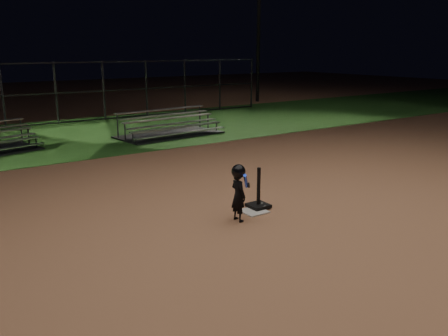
# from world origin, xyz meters

# --- Properties ---
(ground) EXTENTS (80.00, 80.00, 0.00)m
(ground) POSITION_xyz_m (0.00, 0.00, 0.00)
(ground) COLOR #AD724E
(ground) RESTS_ON ground
(grass_strip) EXTENTS (60.00, 8.00, 0.01)m
(grass_strip) POSITION_xyz_m (0.00, 10.00, 0.01)
(grass_strip) COLOR #214F19
(grass_strip) RESTS_ON ground
(home_plate) EXTENTS (0.45, 0.45, 0.02)m
(home_plate) POSITION_xyz_m (0.00, 0.00, 0.01)
(home_plate) COLOR beige
(home_plate) RESTS_ON ground
(batting_tee) EXTENTS (0.38, 0.38, 0.79)m
(batting_tee) POSITION_xyz_m (0.20, 0.12, 0.17)
(batting_tee) COLOR black
(batting_tee) RESTS_ON home_plate
(child_batter) EXTENTS (0.42, 0.54, 1.04)m
(child_batter) POSITION_xyz_m (-0.52, -0.20, 0.55)
(child_batter) COLOR black
(child_batter) RESTS_ON ground
(bleacher_right) EXTENTS (3.81, 2.14, 0.89)m
(bleacher_right) POSITION_xyz_m (2.50, 8.03, 0.18)
(bleacher_right) COLOR silver
(bleacher_right) RESTS_ON ground
(backstop_fence) EXTENTS (20.08, 0.08, 2.50)m
(backstop_fence) POSITION_xyz_m (0.00, 13.00, 1.25)
(backstop_fence) COLOR #38383D
(backstop_fence) RESTS_ON ground
(light_pole_right) EXTENTS (0.90, 0.53, 8.30)m
(light_pole_right) POSITION_xyz_m (12.00, 14.94, 4.95)
(light_pole_right) COLOR #2D2D30
(light_pole_right) RESTS_ON ground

